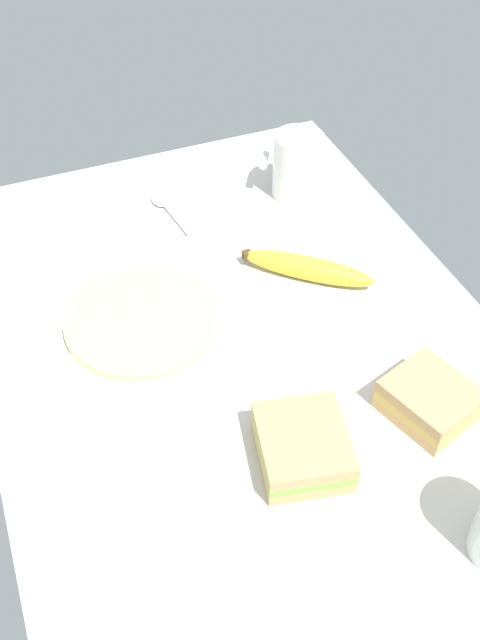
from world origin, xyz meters
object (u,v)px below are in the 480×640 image
(sandwich_main, at_px, (303,447))
(sandwich_side, at_px, (429,400))
(banana, at_px, (308,268))
(spoon, at_px, (165,207))
(coffee_mug_black, at_px, (297,165))
(plate_of_food, at_px, (141,321))

(sandwich_main, bearing_deg, sandwich_side, -88.54)
(banana, bearing_deg, spoon, 31.29)
(coffee_mug_black, xyz_separation_m, sandwich_main, (-0.45, 0.20, -0.03))
(plate_of_food, height_order, spoon, plate_of_food)
(plate_of_food, height_order, coffee_mug_black, coffee_mug_black)
(plate_of_food, xyz_separation_m, coffee_mug_black, (0.19, -0.31, 0.05))
(plate_of_food, height_order, sandwich_main, sandwich_main)
(spoon, bearing_deg, sandwich_side, -161.42)
(coffee_mug_black, bearing_deg, sandwich_main, 155.91)
(plate_of_food, bearing_deg, spoon, -24.69)
(plate_of_food, xyz_separation_m, sandwich_main, (-0.26, -0.11, 0.02))
(plate_of_food, relative_size, spoon, 1.72)
(coffee_mug_black, distance_m, sandwich_main, 0.50)
(coffee_mug_black, height_order, sandwich_side, coffee_mug_black)
(sandwich_side, height_order, spoon, sandwich_side)
(banana, distance_m, spoon, 0.26)
(plate_of_food, height_order, sandwich_side, sandwich_side)
(sandwich_side, bearing_deg, sandwich_main, 91.46)
(sandwich_main, xyz_separation_m, spoon, (0.49, 0.00, -0.02))
(sandwich_main, distance_m, banana, 0.30)
(coffee_mug_black, xyz_separation_m, banana, (-0.19, 0.07, -0.04))
(sandwich_main, relative_size, spoon, 1.06)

